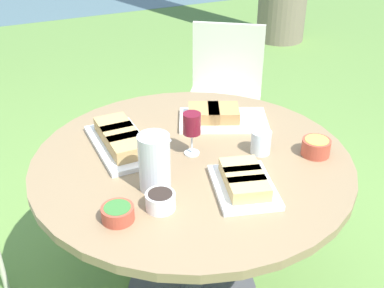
{
  "coord_description": "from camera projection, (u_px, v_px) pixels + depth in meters",
  "views": [
    {
      "loc": [
        -0.66,
        -1.44,
        1.71
      ],
      "look_at": [
        0.0,
        0.0,
        0.79
      ],
      "focal_mm": 45.0,
      "sensor_mm": 36.0,
      "label": 1
    }
  ],
  "objects": [
    {
      "name": "water_pitcher",
      "position": [
        155.0,
        162.0,
        1.64
      ],
      "size": [
        0.12,
        0.11,
        0.21
      ],
      "color": "silver",
      "rests_on": "dining_table"
    },
    {
      "name": "bowl_olives",
      "position": [
        160.0,
        200.0,
        1.57
      ],
      "size": [
        0.1,
        0.1,
        0.06
      ],
      "color": "white",
      "rests_on": "dining_table"
    },
    {
      "name": "chair_near_left",
      "position": [
        225.0,
        87.0,
        2.96
      ],
      "size": [
        0.6,
        0.6,
        0.89
      ],
      "color": "beige",
      "rests_on": "ground_plane"
    },
    {
      "name": "bowl_salad",
      "position": [
        118.0,
        213.0,
        1.52
      ],
      "size": [
        0.11,
        0.11,
        0.05
      ],
      "color": "#B74733",
      "rests_on": "dining_table"
    },
    {
      "name": "platter_sandwich_side",
      "position": [
        218.0,
        116.0,
        2.1
      ],
      "size": [
        0.44,
        0.35,
        0.07
      ],
      "color": "white",
      "rests_on": "dining_table"
    },
    {
      "name": "wine_glass",
      "position": [
        192.0,
        125.0,
        1.82
      ],
      "size": [
        0.07,
        0.07,
        0.18
      ],
      "color": "silver",
      "rests_on": "dining_table"
    },
    {
      "name": "cup_water_near",
      "position": [
        261.0,
        142.0,
        1.87
      ],
      "size": [
        0.08,
        0.08,
        0.09
      ],
      "color": "silver",
      "rests_on": "dining_table"
    },
    {
      "name": "platter_charcuterie",
      "position": [
        121.0,
        140.0,
        1.91
      ],
      "size": [
        0.2,
        0.4,
        0.07
      ],
      "color": "white",
      "rests_on": "dining_table"
    },
    {
      "name": "dining_table",
      "position": [
        192.0,
        184.0,
        1.92
      ],
      "size": [
        1.24,
        1.24,
        0.73
      ],
      "color": "#4C4C51",
      "rests_on": "ground_plane"
    },
    {
      "name": "platter_bread_main",
      "position": [
        244.0,
        182.0,
        1.66
      ],
      "size": [
        0.27,
        0.33,
        0.07
      ],
      "color": "white",
      "rests_on": "dining_table"
    },
    {
      "name": "bowl_fries",
      "position": [
        316.0,
        146.0,
        1.86
      ],
      "size": [
        0.11,
        0.11,
        0.07
      ],
      "color": "#B74733",
      "rests_on": "dining_table"
    },
    {
      "name": "handbag",
      "position": [
        125.0,
        144.0,
        3.15
      ],
      "size": [
        0.3,
        0.14,
        0.37
      ],
      "color": "#232328",
      "rests_on": "ground_plane"
    }
  ]
}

